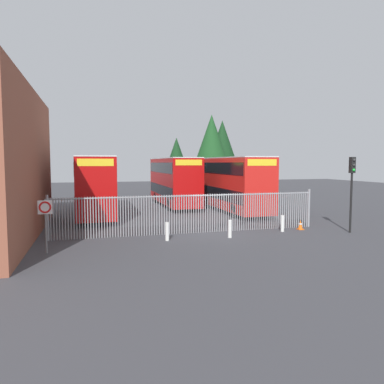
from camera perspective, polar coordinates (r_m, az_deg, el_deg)
ground_plane at (r=28.59m, az=-2.17°, el=-3.38°), size 100.00×100.00×0.00m
palisade_fence at (r=20.46m, az=-0.12°, el=-3.23°), size 15.32×0.14×2.35m
double_decker_bus_near_gate at (r=27.89m, az=-15.02°, el=1.27°), size 2.54×10.81×4.42m
double_decker_bus_behind_fence_left at (r=29.60m, az=6.26°, el=1.59°), size 2.54×10.81×4.42m
double_decker_bus_behind_fence_right at (r=33.33m, az=-2.92°, el=1.94°), size 2.54×10.81×4.42m
bollard_near_left at (r=18.63m, az=-3.92°, el=-6.21°), size 0.20×0.20×0.95m
bollard_center_front at (r=19.41m, az=5.98°, el=-5.79°), size 0.20×0.20×0.95m
bollard_near_right at (r=21.65m, az=14.05°, el=-4.82°), size 0.20×0.20×0.95m
traffic_cone_by_gate at (r=22.61m, az=16.69°, el=-4.96°), size 0.34×0.34×0.59m
speed_limit_sign_post at (r=16.99m, az=-22.09°, el=-3.15°), size 0.60×0.14×2.40m
traffic_light_kerbside at (r=22.33m, az=23.86°, el=1.69°), size 0.28×0.33×4.30m
tree_tall_back at (r=43.87m, az=-2.45°, el=5.19°), size 3.59×3.59×7.00m
tree_short_side at (r=46.47m, az=3.10°, el=7.30°), size 5.46×5.46×10.07m
tree_mid_row at (r=49.84m, az=4.77°, el=6.77°), size 5.38×5.38×9.71m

